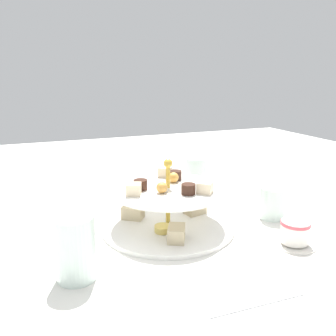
{
  "coord_description": "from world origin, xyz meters",
  "views": [
    {
      "loc": [
        0.69,
        -0.27,
        0.34
      ],
      "look_at": [
        0.0,
        0.0,
        0.14
      ],
      "focal_mm": 37.47,
      "sensor_mm": 36.0,
      "label": 1
    }
  ],
  "objects_px": {
    "water_glass_short_left": "(272,202)",
    "water_glass_mid_back": "(196,177)",
    "teacup_with_saucer": "(295,234)",
    "butter_knife_left": "(66,204)",
    "tiered_serving_stand": "(168,209)",
    "water_glass_tall_right": "(75,248)",
    "butter_knife_right": "(257,303)"
  },
  "relations": [
    {
      "from": "butter_knife_right",
      "to": "teacup_with_saucer",
      "type": "bearing_deg",
      "value": 37.59
    },
    {
      "from": "water_glass_tall_right",
      "to": "butter_knife_left",
      "type": "height_order",
      "value": "water_glass_tall_right"
    },
    {
      "from": "tiered_serving_stand",
      "to": "water_glass_tall_right",
      "type": "bearing_deg",
      "value": -58.69
    },
    {
      "from": "teacup_with_saucer",
      "to": "butter_knife_right",
      "type": "bearing_deg",
      "value": -54.1
    },
    {
      "from": "water_glass_tall_right",
      "to": "water_glass_mid_back",
      "type": "bearing_deg",
      "value": 129.49
    },
    {
      "from": "water_glass_tall_right",
      "to": "water_glass_short_left",
      "type": "relative_size",
      "value": 1.45
    },
    {
      "from": "teacup_with_saucer",
      "to": "water_glass_mid_back",
      "type": "distance_m",
      "value": 0.35
    },
    {
      "from": "water_glass_tall_right",
      "to": "teacup_with_saucer",
      "type": "distance_m",
      "value": 0.43
    },
    {
      "from": "water_glass_mid_back",
      "to": "water_glass_short_left",
      "type": "bearing_deg",
      "value": 25.4
    },
    {
      "from": "tiered_serving_stand",
      "to": "water_glass_tall_right",
      "type": "distance_m",
      "value": 0.26
    },
    {
      "from": "teacup_with_saucer",
      "to": "butter_knife_left",
      "type": "distance_m",
      "value": 0.58
    },
    {
      "from": "water_glass_tall_right",
      "to": "water_glass_short_left",
      "type": "xyz_separation_m",
      "value": [
        -0.1,
        0.48,
        -0.02
      ]
    },
    {
      "from": "water_glass_short_left",
      "to": "water_glass_mid_back",
      "type": "relative_size",
      "value": 0.7
    },
    {
      "from": "tiered_serving_stand",
      "to": "water_glass_short_left",
      "type": "distance_m",
      "value": 0.26
    },
    {
      "from": "tiered_serving_stand",
      "to": "water_glass_mid_back",
      "type": "relative_size",
      "value": 2.73
    },
    {
      "from": "teacup_with_saucer",
      "to": "butter_knife_right",
      "type": "xyz_separation_m",
      "value": [
        0.13,
        -0.18,
        -0.02
      ]
    },
    {
      "from": "water_glass_short_left",
      "to": "butter_knife_right",
      "type": "height_order",
      "value": "water_glass_short_left"
    },
    {
      "from": "tiered_serving_stand",
      "to": "teacup_with_saucer",
      "type": "xyz_separation_m",
      "value": [
        0.17,
        0.21,
        -0.02
      ]
    },
    {
      "from": "tiered_serving_stand",
      "to": "water_glass_mid_back",
      "type": "bearing_deg",
      "value": 138.55
    },
    {
      "from": "teacup_with_saucer",
      "to": "water_glass_mid_back",
      "type": "xyz_separation_m",
      "value": [
        -0.35,
        -0.05,
        0.03
      ]
    },
    {
      "from": "butter_knife_left",
      "to": "butter_knife_right",
      "type": "relative_size",
      "value": 1.0
    },
    {
      "from": "butter_knife_left",
      "to": "butter_knife_right",
      "type": "distance_m",
      "value": 0.59
    },
    {
      "from": "butter_knife_right",
      "to": "water_glass_short_left",
      "type": "bearing_deg",
      "value": 50.84
    },
    {
      "from": "water_glass_short_left",
      "to": "water_glass_mid_back",
      "type": "bearing_deg",
      "value": -154.6
    },
    {
      "from": "water_glass_short_left",
      "to": "tiered_serving_stand",
      "type": "bearing_deg",
      "value": -98.66
    },
    {
      "from": "teacup_with_saucer",
      "to": "butter_knife_right",
      "type": "height_order",
      "value": "teacup_with_saucer"
    },
    {
      "from": "tiered_serving_stand",
      "to": "butter_knife_right",
      "type": "distance_m",
      "value": 0.31
    },
    {
      "from": "teacup_with_saucer",
      "to": "water_glass_tall_right",
      "type": "bearing_deg",
      "value": -95.21
    },
    {
      "from": "butter_knife_right",
      "to": "water_glass_tall_right",
      "type": "bearing_deg",
      "value": 146.36
    },
    {
      "from": "water_glass_short_left",
      "to": "butter_knife_left",
      "type": "relative_size",
      "value": 0.46
    },
    {
      "from": "water_glass_short_left",
      "to": "water_glass_mid_back",
      "type": "xyz_separation_m",
      "value": [
        -0.21,
        -0.1,
        0.02
      ]
    },
    {
      "from": "tiered_serving_stand",
      "to": "water_glass_short_left",
      "type": "height_order",
      "value": "tiered_serving_stand"
    }
  ]
}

